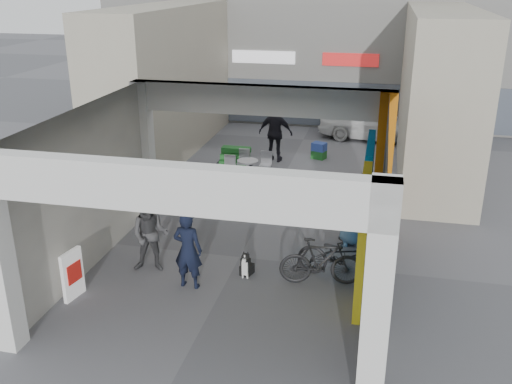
% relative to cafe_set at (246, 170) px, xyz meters
% --- Properties ---
extents(ground, '(90.00, 90.00, 0.00)m').
position_rel_cafe_set_xyz_m(ground, '(1.10, -5.17, -0.29)').
color(ground, '#5C5C61').
rests_on(ground, ground).
extents(arcade_canopy, '(6.40, 6.45, 6.40)m').
position_rel_cafe_set_xyz_m(arcade_canopy, '(1.64, -5.99, 2.01)').
color(arcade_canopy, silver).
rests_on(arcade_canopy, ground).
extents(far_building, '(18.00, 4.08, 8.00)m').
position_rel_cafe_set_xyz_m(far_building, '(1.10, 8.82, 3.70)').
color(far_building, silver).
rests_on(far_building, ground).
extents(plaza_bldg_left, '(2.00, 9.00, 5.00)m').
position_rel_cafe_set_xyz_m(plaza_bldg_left, '(-3.40, 2.33, 2.21)').
color(plaza_bldg_left, '#A69F8A').
rests_on(plaza_bldg_left, ground).
extents(plaza_bldg_right, '(2.00, 9.00, 5.00)m').
position_rel_cafe_set_xyz_m(plaza_bldg_right, '(5.60, 2.33, 2.21)').
color(plaza_bldg_right, '#A69F8A').
rests_on(plaza_bldg_right, ground).
extents(bollard_left, '(0.09, 0.09, 0.89)m').
position_rel_cafe_set_xyz_m(bollard_left, '(-0.56, -2.92, 0.16)').
color(bollard_left, '#999DA2').
rests_on(bollard_left, ground).
extents(bollard_center, '(0.09, 0.09, 0.91)m').
position_rel_cafe_set_xyz_m(bollard_center, '(1.24, -2.91, 0.17)').
color(bollard_center, '#999DA2').
rests_on(bollard_center, ground).
extents(bollard_right, '(0.09, 0.09, 0.90)m').
position_rel_cafe_set_xyz_m(bollard_right, '(2.70, -2.95, 0.16)').
color(bollard_right, '#999DA2').
rests_on(bollard_right, ground).
extents(advert_board_near, '(0.18, 0.56, 1.00)m').
position_rel_cafe_set_xyz_m(advert_board_near, '(-1.65, -7.52, 0.22)').
color(advert_board_near, white).
rests_on(advert_board_near, ground).
extents(advert_board_far, '(0.16, 0.56, 1.00)m').
position_rel_cafe_set_xyz_m(advert_board_far, '(-1.65, -3.76, 0.22)').
color(advert_board_far, white).
rests_on(advert_board_far, ground).
extents(cafe_set, '(1.35, 1.09, 0.82)m').
position_rel_cafe_set_xyz_m(cafe_set, '(0.00, 0.00, 0.00)').
color(cafe_set, '#A3A3A8').
rests_on(cafe_set, ground).
extents(produce_stand, '(1.11, 0.60, 0.73)m').
position_rel_cafe_set_xyz_m(produce_stand, '(-0.53, 0.70, 0.00)').
color(produce_stand, black).
rests_on(produce_stand, ground).
extents(crate_stack, '(0.54, 0.48, 0.56)m').
position_rel_cafe_set_xyz_m(crate_stack, '(1.96, 2.55, -0.01)').
color(crate_stack, '#175219').
rests_on(crate_stack, ground).
extents(border_collie, '(0.21, 0.42, 0.58)m').
position_rel_cafe_set_xyz_m(border_collie, '(1.43, -5.95, -0.06)').
color(border_collie, black).
rests_on(border_collie, ground).
extents(man_with_dog, '(0.62, 0.43, 1.63)m').
position_rel_cafe_set_xyz_m(man_with_dog, '(0.41, -6.62, 0.53)').
color(man_with_dog, black).
rests_on(man_with_dog, ground).
extents(man_back_turned, '(0.90, 0.76, 1.65)m').
position_rel_cafe_set_xyz_m(man_back_turned, '(-0.60, -6.14, 0.54)').
color(man_back_turned, '#404042').
rests_on(man_back_turned, ground).
extents(man_elderly, '(0.82, 0.59, 1.55)m').
position_rel_cafe_set_xyz_m(man_elderly, '(3.50, -3.92, 0.49)').
color(man_elderly, '#5885AC').
rests_on(man_elderly, ground).
extents(man_crates, '(1.19, 0.59, 1.97)m').
position_rel_cafe_set_xyz_m(man_crates, '(0.55, 1.94, 0.70)').
color(man_crates, black).
rests_on(man_crates, ground).
extents(bicycle_front, '(1.98, 0.93, 1.00)m').
position_rel_cafe_set_xyz_m(bicycle_front, '(3.40, -5.62, 0.21)').
color(bicycle_front, black).
rests_on(bicycle_front, ground).
extents(bicycle_rear, '(1.76, 0.76, 1.02)m').
position_rel_cafe_set_xyz_m(bicycle_rear, '(3.00, -5.94, 0.22)').
color(bicycle_rear, black).
rests_on(bicycle_rear, ground).
extents(white_van, '(4.27, 2.28, 1.38)m').
position_rel_cafe_set_xyz_m(white_van, '(3.69, 5.42, 0.40)').
color(white_van, white).
rests_on(white_van, ground).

